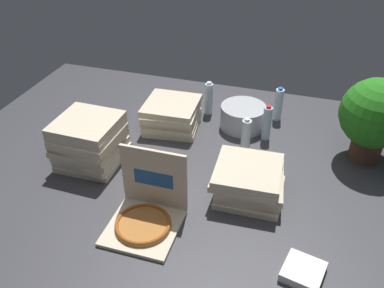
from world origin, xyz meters
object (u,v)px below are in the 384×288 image
(pizza_stack_left_far, at_px, (172,115))
(water_bottle_0, at_px, (267,123))
(water_bottle_2, at_px, (246,137))
(potted_plant, at_px, (375,116))
(pizza_stack_right_mid, at_px, (249,181))
(napkin_pile, at_px, (303,272))
(ice_bucket, at_px, (243,117))
(open_pizza_box, at_px, (146,212))
(water_bottle_1, at_px, (209,98))
(water_bottle_3, at_px, (278,104))
(pizza_stack_center_far, at_px, (90,142))

(pizza_stack_left_far, height_order, water_bottle_0, water_bottle_0)
(water_bottle_2, xyz_separation_m, potted_plant, (0.73, 0.17, 0.18))
(pizza_stack_right_mid, distance_m, napkin_pile, 0.59)
(pizza_stack_left_far, relative_size, ice_bucket, 1.31)
(ice_bucket, distance_m, water_bottle_2, 0.31)
(water_bottle_0, bearing_deg, ice_bucket, 149.94)
(water_bottle_0, height_order, napkin_pile, water_bottle_0)
(open_pizza_box, relative_size, pizza_stack_left_far, 0.92)
(open_pizza_box, xyz_separation_m, water_bottle_1, (0.01, 1.18, 0.05))
(water_bottle_3, xyz_separation_m, potted_plant, (0.59, -0.31, 0.18))
(water_bottle_1, bearing_deg, water_bottle_0, -25.39)
(water_bottle_2, relative_size, potted_plant, 0.47)
(open_pizza_box, xyz_separation_m, napkin_pile, (0.80, -0.10, -0.05))
(pizza_stack_center_far, xyz_separation_m, water_bottle_0, (0.99, 0.57, -0.03))
(pizza_stack_left_far, relative_size, potted_plant, 0.77)
(ice_bucket, bearing_deg, water_bottle_0, -30.06)
(ice_bucket, xyz_separation_m, potted_plant, (0.80, -0.13, 0.22))
(water_bottle_0, height_order, water_bottle_2, same)
(pizza_stack_right_mid, xyz_separation_m, water_bottle_2, (-0.10, 0.39, 0.03))
(pizza_stack_right_mid, bearing_deg, water_bottle_1, 119.23)
(pizza_stack_right_mid, bearing_deg, water_bottle_2, 103.87)
(pizza_stack_center_far, bearing_deg, pizza_stack_right_mid, -0.72)
(water_bottle_0, distance_m, water_bottle_3, 0.28)
(open_pizza_box, distance_m, pizza_stack_center_far, 0.66)
(pizza_stack_right_mid, relative_size, napkin_pile, 2.27)
(potted_plant, bearing_deg, water_bottle_1, 167.17)
(pizza_stack_left_far, xyz_separation_m, water_bottle_0, (0.65, 0.04, 0.03))
(pizza_stack_left_far, distance_m, napkin_pile, 1.42)
(water_bottle_0, distance_m, napkin_pile, 1.12)
(pizza_stack_left_far, distance_m, water_bottle_3, 0.76)
(pizza_stack_right_mid, height_order, potted_plant, potted_plant)
(water_bottle_1, height_order, water_bottle_3, same)
(water_bottle_3, xyz_separation_m, napkin_pile, (0.29, -1.34, -0.10))
(water_bottle_2, xyz_separation_m, napkin_pile, (0.44, -0.86, -0.10))
(pizza_stack_left_far, bearing_deg, water_bottle_0, 3.53)
(pizza_stack_right_mid, relative_size, potted_plant, 0.75)
(potted_plant, bearing_deg, water_bottle_2, -166.94)
(pizza_stack_right_mid, distance_m, water_bottle_1, 0.92)
(open_pizza_box, relative_size, water_bottle_2, 1.49)
(water_bottle_1, height_order, potted_plant, potted_plant)
(napkin_pile, bearing_deg, water_bottle_3, 102.36)
(pizza_stack_right_mid, bearing_deg, water_bottle_3, 86.86)
(ice_bucket, relative_size, water_bottle_1, 1.24)
(water_bottle_1, distance_m, water_bottle_2, 0.55)
(ice_bucket, relative_size, water_bottle_2, 1.24)
(water_bottle_3, distance_m, potted_plant, 0.69)
(potted_plant, bearing_deg, ice_bucket, 170.60)
(water_bottle_3, bearing_deg, open_pizza_box, -112.16)
(water_bottle_2, bearing_deg, pizza_stack_center_far, -157.12)
(water_bottle_1, height_order, water_bottle_2, same)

